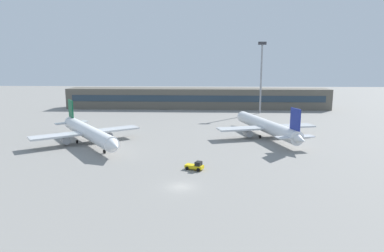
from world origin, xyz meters
TOP-DOWN VIEW (x-y plane):
  - ground_plane at (0.00, 40.00)m, footprint 400.00×400.00m
  - terminal_building at (0.00, 100.60)m, footprint 116.86×12.13m
  - airplane_near at (-26.05, 29.97)m, footprint 27.10×33.98m
  - airplane_mid at (20.75, 41.00)m, footprint 28.33×39.81m
  - baggage_tug_yellow at (2.15, 9.40)m, footprint 3.90×2.85m
  - floodlight_tower_west at (26.13, 85.92)m, footprint 3.20×0.80m

SIDE VIEW (x-z plane):
  - ground_plane at x=0.00m, z-range 0.00..0.00m
  - baggage_tug_yellow at x=2.15m, z-range -0.08..1.67m
  - airplane_near at x=-26.05m, z-range -1.94..7.99m
  - airplane_mid at x=20.75m, z-range -1.96..8.10m
  - terminal_building at x=0.00m, z-range 0.00..9.00m
  - floodlight_tower_west at x=26.13m, z-range 2.06..30.72m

